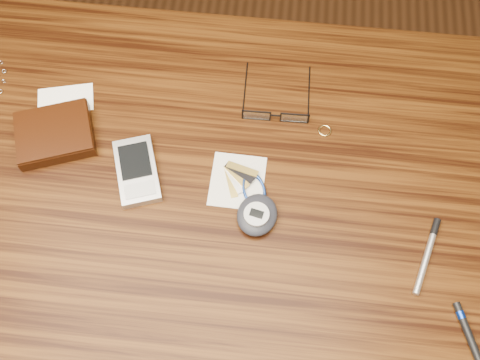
# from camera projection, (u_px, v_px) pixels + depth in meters

# --- Properties ---
(ground) EXTENTS (3.80, 3.80, 0.00)m
(ground) POSITION_uv_depth(u_px,v_px,m) (223.00, 296.00, 1.51)
(ground) COLOR #472814
(ground) RESTS_ON ground
(desk) EXTENTS (1.00, 0.70, 0.75)m
(desk) POSITION_uv_depth(u_px,v_px,m) (212.00, 213.00, 0.93)
(desk) COLOR #391E09
(desk) RESTS_ON ground
(wallet_and_card) EXTENTS (0.15, 0.18, 0.03)m
(wallet_and_card) POSITION_uv_depth(u_px,v_px,m) (55.00, 133.00, 0.86)
(wallet_and_card) COLOR black
(wallet_and_card) RESTS_ON desk
(eyeglasses) EXTENTS (0.11, 0.12, 0.02)m
(eyeglasses) POSITION_uv_depth(u_px,v_px,m) (276.00, 114.00, 0.88)
(eyeglasses) COLOR black
(eyeglasses) RESTS_ON desk
(gold_ring) EXTENTS (0.02, 0.02, 0.00)m
(gold_ring) POSITION_uv_depth(u_px,v_px,m) (325.00, 131.00, 0.88)
(gold_ring) COLOR #E4C06A
(gold_ring) RESTS_ON desk
(pda_phone) EXTENTS (0.10, 0.13, 0.02)m
(pda_phone) POSITION_uv_depth(u_px,v_px,m) (137.00, 171.00, 0.84)
(pda_phone) COLOR #A9A9AD
(pda_phone) RESTS_ON desk
(pedometer) EXTENTS (0.07, 0.08, 0.03)m
(pedometer) POSITION_uv_depth(u_px,v_px,m) (257.00, 215.00, 0.80)
(pedometer) COLOR #1F212A
(pedometer) RESTS_ON desk
(notepad_keys) EXTENTS (0.10, 0.09, 0.01)m
(notepad_keys) POSITION_uv_depth(u_px,v_px,m) (246.00, 185.00, 0.83)
(notepad_keys) COLOR silver
(notepad_keys) RESTS_ON desk
(silver_pen) EXTENTS (0.05, 0.12, 0.01)m
(silver_pen) POSITION_uv_depth(u_px,v_px,m) (429.00, 250.00, 0.79)
(silver_pen) COLOR silver
(silver_pen) RESTS_ON desk
(black_blue_pen) EXTENTS (0.04, 0.08, 0.01)m
(black_blue_pen) POSITION_uv_depth(u_px,v_px,m) (466.00, 329.00, 0.74)
(black_blue_pen) COLOR black
(black_blue_pen) RESTS_ON desk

